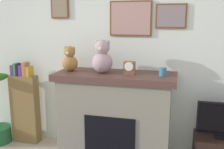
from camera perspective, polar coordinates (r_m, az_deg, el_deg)
back_wall at (r=3.60m, az=0.47°, el=4.05°), size 5.20×0.15×2.60m
fireplace at (r=3.42m, az=0.71°, el=-9.01°), size 1.52×0.65×1.14m
bookshelf at (r=4.05m, az=-18.69°, el=-6.58°), size 0.40×0.16×1.22m
candle_jar at (r=3.15m, az=11.16°, el=0.63°), size 0.09×0.09×0.10m
mantel_clock at (r=3.19m, az=3.88°, el=1.49°), size 0.14×0.10×0.16m
teddy_bear_grey at (r=3.41m, az=-9.30°, el=3.18°), size 0.20×0.20×0.33m
teddy_bear_brown at (r=3.25m, az=-2.15°, el=3.66°), size 0.26×0.26×0.42m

